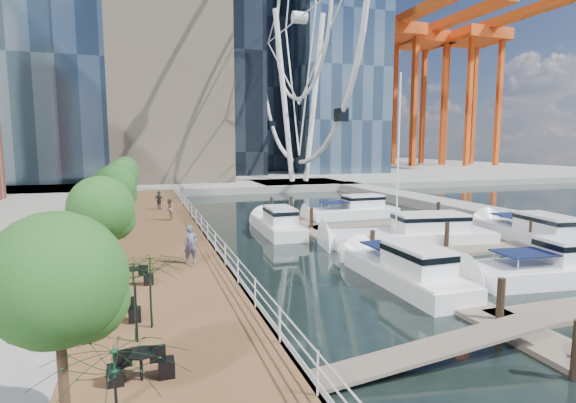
# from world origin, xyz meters

# --- Properties ---
(ground) EXTENTS (520.00, 520.00, 0.00)m
(ground) POSITION_xyz_m (0.00, 0.00, 0.00)
(ground) COLOR black
(ground) RESTS_ON ground
(boardwalk) EXTENTS (6.00, 60.00, 1.00)m
(boardwalk) POSITION_xyz_m (-9.00, 15.00, 0.50)
(boardwalk) COLOR brown
(boardwalk) RESTS_ON ground
(seawall) EXTENTS (0.25, 60.00, 1.00)m
(seawall) POSITION_xyz_m (-6.00, 15.00, 0.50)
(seawall) COLOR #595954
(seawall) RESTS_ON ground
(land_far) EXTENTS (200.00, 114.00, 1.00)m
(land_far) POSITION_xyz_m (0.00, 102.00, 0.50)
(land_far) COLOR gray
(land_far) RESTS_ON ground
(breakwater) EXTENTS (4.00, 60.00, 1.00)m
(breakwater) POSITION_xyz_m (20.00, 20.00, 0.50)
(breakwater) COLOR gray
(breakwater) RESTS_ON ground
(pier) EXTENTS (14.00, 12.00, 1.00)m
(pier) POSITION_xyz_m (14.00, 52.00, 0.50)
(pier) COLOR gray
(pier) RESTS_ON ground
(railing) EXTENTS (0.10, 60.00, 1.05)m
(railing) POSITION_xyz_m (-6.10, 15.00, 1.52)
(railing) COLOR white
(railing) RESTS_ON boardwalk
(floating_docks) EXTENTS (16.00, 34.00, 2.60)m
(floating_docks) POSITION_xyz_m (7.97, 9.98, 0.49)
(floating_docks) COLOR #6D6051
(floating_docks) RESTS_ON ground
(ferris_wheel) EXTENTS (5.80, 45.60, 47.80)m
(ferris_wheel) POSITION_xyz_m (14.00, 52.00, 25.92)
(ferris_wheel) COLOR white
(ferris_wheel) RESTS_ON ground
(port_cranes) EXTENTS (40.00, 52.00, 38.00)m
(port_cranes) POSITION_xyz_m (67.67, 95.67, 20.00)
(port_cranes) COLOR #D84C14
(port_cranes) RESTS_ON ground
(street_trees) EXTENTS (2.60, 42.60, 4.60)m
(street_trees) POSITION_xyz_m (-11.40, 14.00, 4.29)
(street_trees) COLOR #3F2B1C
(street_trees) RESTS_ON ground
(cafe_tables) EXTENTS (2.50, 13.70, 0.74)m
(cafe_tables) POSITION_xyz_m (-10.40, -2.00, 1.37)
(cafe_tables) COLOR black
(cafe_tables) RESTS_ON ground
(yacht_foreground) EXTENTS (10.56, 3.86, 2.15)m
(yacht_foreground) POSITION_xyz_m (10.02, 1.46, 0.00)
(yacht_foreground) COLOR white
(yacht_foreground) RESTS_ON ground
(pedestrian_near) EXTENTS (0.74, 0.53, 1.90)m
(pedestrian_near) POSITION_xyz_m (-7.64, 6.87, 1.95)
(pedestrian_near) COLOR #4F556A
(pedestrian_near) RESTS_ON boardwalk
(pedestrian_mid) EXTENTS (0.81, 0.95, 1.70)m
(pedestrian_mid) POSITION_xyz_m (-7.87, 20.30, 1.85)
(pedestrian_mid) COLOR #85685B
(pedestrian_mid) RESTS_ON boardwalk
(pedestrian_far) EXTENTS (1.01, 0.97, 1.69)m
(pedestrian_far) POSITION_xyz_m (-8.37, 26.46, 1.84)
(pedestrian_far) COLOR #383B47
(pedestrian_far) RESTS_ON boardwalk
(moored_yachts) EXTENTS (19.67, 33.89, 11.50)m
(moored_yachts) POSITION_xyz_m (7.72, 10.09, 0.00)
(moored_yachts) COLOR white
(moored_yachts) RESTS_ON ground
(cafe_seating) EXTENTS (4.02, 9.72, 2.53)m
(cafe_seating) POSITION_xyz_m (-10.06, -3.17, 2.23)
(cafe_seating) COLOR #0E361C
(cafe_seating) RESTS_ON ground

